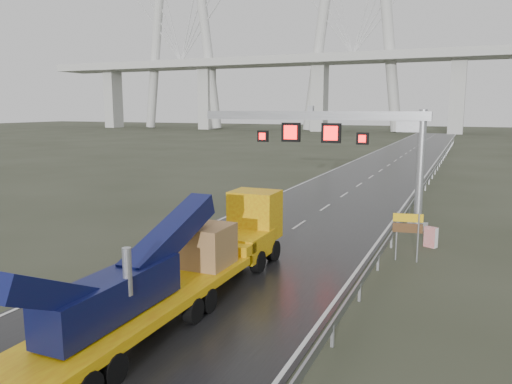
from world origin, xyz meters
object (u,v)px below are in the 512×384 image
at_px(sign_gantry, 342,135).
at_px(exit_sign_pair, 408,227).
at_px(heavy_haul_truck, 191,261).
at_px(striped_barrier, 431,237).

height_order(sign_gantry, exit_sign_pair, sign_gantry).
distance_m(heavy_haul_truck, striped_barrier, 13.89).
bearing_deg(sign_gantry, exit_sign_pair, -54.67).
relative_size(sign_gantry, exit_sign_pair, 6.28).
bearing_deg(sign_gantry, striped_barrier, -34.19).
bearing_deg(striped_barrier, exit_sign_pair, -81.30).
relative_size(heavy_haul_truck, exit_sign_pair, 7.20).
bearing_deg(sign_gantry, heavy_haul_truck, -97.12).
height_order(heavy_haul_truck, exit_sign_pair, heavy_haul_truck).
bearing_deg(exit_sign_pair, sign_gantry, 115.82).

